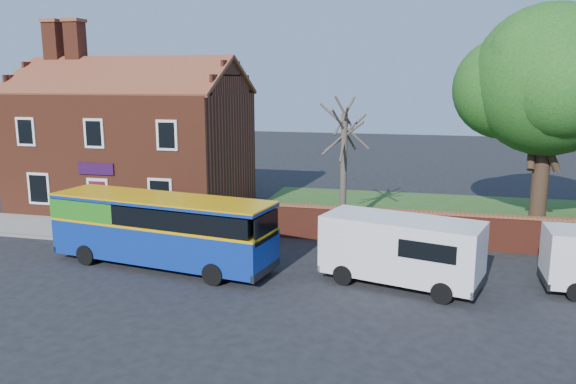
# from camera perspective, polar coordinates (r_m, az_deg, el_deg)

# --- Properties ---
(ground) EXTENTS (120.00, 120.00, 0.00)m
(ground) POSITION_cam_1_polar(r_m,az_deg,el_deg) (21.22, -13.20, -8.96)
(ground) COLOR black
(ground) RESTS_ON ground
(pavement) EXTENTS (18.00, 3.50, 0.12)m
(pavement) POSITION_cam_1_polar(r_m,az_deg,el_deg) (29.40, -20.36, -3.55)
(pavement) COLOR gray
(pavement) RESTS_ON ground
(kerb) EXTENTS (18.00, 0.15, 0.14)m
(kerb) POSITION_cam_1_polar(r_m,az_deg,el_deg) (28.02, -22.36, -4.39)
(kerb) COLOR slate
(kerb) RESTS_ON ground
(grass_strip) EXTENTS (26.00, 12.00, 0.04)m
(grass_strip) POSITION_cam_1_polar(r_m,az_deg,el_deg) (31.71, 20.21, -2.56)
(grass_strip) COLOR #426B28
(grass_strip) RESTS_ON ground
(shop_building) EXTENTS (12.30, 8.13, 10.50)m
(shop_building) POSITION_cam_1_polar(r_m,az_deg,el_deg) (33.62, -15.32, 4.37)
(shop_building) COLOR brown
(shop_building) RESTS_ON ground
(boundary_wall) EXTENTS (22.00, 0.38, 1.60)m
(boundary_wall) POSITION_cam_1_polar(r_m,az_deg,el_deg) (25.75, 21.73, -3.97)
(boundary_wall) COLOR maroon
(boundary_wall) RESTS_ON ground
(bus) EXTENTS (9.38, 3.73, 2.79)m
(bus) POSITION_cam_1_polar(r_m,az_deg,el_deg) (22.71, -13.30, -3.42)
(bus) COLOR navy
(bus) RESTS_ON ground
(van_near) EXTENTS (5.94, 3.61, 2.44)m
(van_near) POSITION_cam_1_polar(r_m,az_deg,el_deg) (20.49, 11.47, -5.59)
(van_near) COLOR white
(van_near) RESTS_ON ground
(large_tree) EXTENTS (8.78, 6.95, 10.71)m
(large_tree) POSITION_cam_1_polar(r_m,az_deg,el_deg) (29.04, 25.05, 9.82)
(large_tree) COLOR black
(large_tree) RESTS_ON ground
(bare_tree) EXTENTS (2.31, 2.75, 6.16)m
(bare_tree) POSITION_cam_1_polar(r_m,az_deg,el_deg) (27.84, 5.67, 2.82)
(bare_tree) COLOR #4C4238
(bare_tree) RESTS_ON ground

